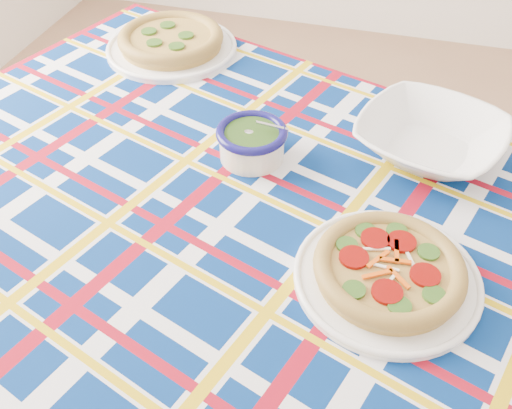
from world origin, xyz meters
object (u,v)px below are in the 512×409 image
(dining_table, at_px, (276,259))
(pesto_bowl, at_px, (252,140))
(main_focaccia_plate, at_px, (389,269))
(serving_bowl, at_px, (430,138))

(dining_table, bearing_deg, pesto_bowl, 137.69)
(main_focaccia_plate, distance_m, pesto_bowl, 0.38)
(main_focaccia_plate, relative_size, serving_bowl, 1.08)
(pesto_bowl, height_order, serving_bowl, pesto_bowl)
(dining_table, height_order, serving_bowl, serving_bowl)
(dining_table, xyz_separation_m, serving_bowl, (0.24, 0.29, 0.12))
(main_focaccia_plate, xyz_separation_m, pesto_bowl, (-0.29, 0.24, 0.01))
(dining_table, distance_m, pesto_bowl, 0.24)
(dining_table, height_order, main_focaccia_plate, main_focaccia_plate)
(main_focaccia_plate, bearing_deg, dining_table, 161.40)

